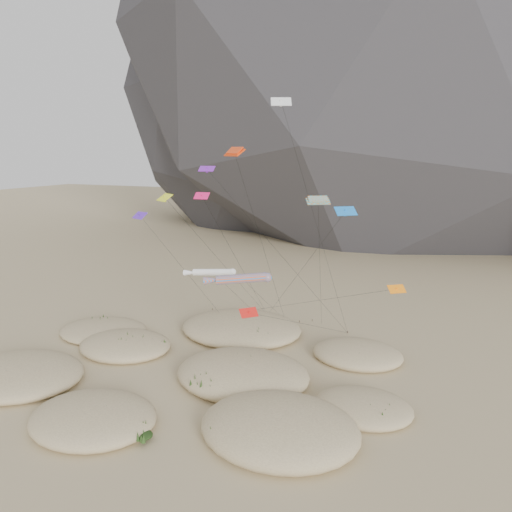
{
  "coord_description": "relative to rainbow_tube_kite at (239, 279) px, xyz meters",
  "views": [
    {
      "loc": [
        23.68,
        -40.2,
        24.14
      ],
      "look_at": [
        1.64,
        12.0,
        12.16
      ],
      "focal_mm": 35.0,
      "sensor_mm": 36.0,
      "label": 1
    }
  ],
  "objects": [
    {
      "name": "orange_parafoil",
      "position": [
        -3.01,
        5.55,
        13.2
      ],
      "size": [
        4.4,
        12.07,
        24.59
      ],
      "color": "red",
      "rests_on": "ground"
    },
    {
      "name": "delta_kites",
      "position": [
        -1.52,
        3.51,
        6.67
      ],
      "size": [
        34.6,
        22.08,
        29.82
      ],
      "color": "silver",
      "rests_on": "ground"
    },
    {
      "name": "multi_parafoil",
      "position": [
        8.03,
        1.85,
        8.35
      ],
      "size": [
        5.18,
        18.29,
        19.69
      ],
      "color": "orange",
      "rests_on": "ground"
    },
    {
      "name": "dune_grass",
      "position": [
        -2.56,
        -3.97,
        -9.77
      ],
      "size": [
        42.59,
        28.22,
        1.53
      ],
      "color": "black",
      "rests_on": "ground"
    },
    {
      "name": "rainbow_tube_kite",
      "position": [
        0.0,
        0.0,
        0.0
      ],
      "size": [
        7.34,
        20.05,
        11.46
      ],
      "color": "#FF561A",
      "rests_on": "ground"
    },
    {
      "name": "dunes",
      "position": [
        -3.99,
        -2.37,
        -9.97
      ],
      "size": [
        47.35,
        38.28,
        3.57
      ],
      "color": "#CCB789",
      "rests_on": "ground"
    },
    {
      "name": "white_tube_kite",
      "position": [
        -5.78,
        4.31,
        -0.82
      ],
      "size": [
        6.74,
        11.84,
        10.47
      ],
      "color": "white",
      "rests_on": "ground"
    },
    {
      "name": "kite_stakes",
      "position": [
        -1.65,
        16.52,
        -10.47
      ],
      "size": [
        21.79,
        6.85,
        0.3
      ],
      "color": "#3F2D1E",
      "rests_on": "ground"
    },
    {
      "name": "ground",
      "position": [
        -1.77,
        -7.07,
        -10.62
      ],
      "size": [
        500.0,
        500.0,
        0.0
      ],
      "primitive_type": "plane",
      "color": "#CCB789",
      "rests_on": "ground"
    }
  ]
}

